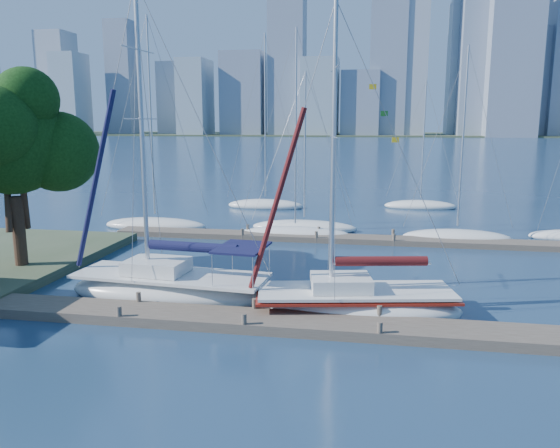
# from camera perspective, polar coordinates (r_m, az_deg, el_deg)

# --- Properties ---
(ground) EXTENTS (700.00, 700.00, 0.00)m
(ground) POSITION_cam_1_polar(r_m,az_deg,el_deg) (21.76, -3.19, -10.54)
(ground) COLOR navy
(ground) RESTS_ON ground
(near_dock) EXTENTS (26.00, 2.00, 0.40)m
(near_dock) POSITION_cam_1_polar(r_m,az_deg,el_deg) (21.69, -3.20, -10.05)
(near_dock) COLOR #494036
(near_dock) RESTS_ON ground
(far_dock) EXTENTS (30.00, 1.80, 0.36)m
(far_dock) POSITION_cam_1_polar(r_m,az_deg,el_deg) (36.67, 5.50, -1.50)
(far_dock) COLOR #494036
(far_dock) RESTS_ON ground
(far_shore) EXTENTS (800.00, 100.00, 1.50)m
(far_shore) POSITION_cam_1_polar(r_m,az_deg,el_deg) (339.88, 9.17, 9.18)
(far_shore) COLOR #38472D
(far_shore) RESTS_ON ground
(tree) EXTENTS (7.76, 7.09, 10.48)m
(tree) POSITION_cam_1_polar(r_m,az_deg,el_deg) (30.74, -26.29, 8.14)
(tree) COLOR black
(tree) RESTS_ON ground
(sailboat_navy) EXTENTS (9.68, 3.90, 14.28)m
(sailboat_navy) POSITION_cam_1_polar(r_m,az_deg,el_deg) (25.15, -11.37, -5.32)
(sailboat_navy) COLOR silver
(sailboat_navy) RESTS_ON ground
(sailboat_maroon) EXTENTS (9.04, 4.38, 12.99)m
(sailboat_maroon) POSITION_cam_1_polar(r_m,az_deg,el_deg) (22.97, 7.82, -6.89)
(sailboat_maroon) COLOR silver
(sailboat_maroon) RESTS_ON ground
(bg_boat_0) EXTENTS (8.22, 4.65, 15.59)m
(bg_boat_0) POSITION_cam_1_polar(r_m,az_deg,el_deg) (41.81, -12.88, -0.04)
(bg_boat_0) COLOR silver
(bg_boat_0) RESTS_ON ground
(bg_boat_1) EXTENTS (7.91, 2.78, 14.23)m
(bg_boat_1) POSITION_cam_1_polar(r_m,az_deg,el_deg) (37.84, 1.61, -0.94)
(bg_boat_1) COLOR silver
(bg_boat_1) RESTS_ON ground
(bg_boat_2) EXTENTS (8.04, 4.78, 11.66)m
(bg_boat_2) POSITION_cam_1_polar(r_m,az_deg,el_deg) (40.08, 2.56, -0.31)
(bg_boat_2) COLOR silver
(bg_boat_2) RESTS_ON ground
(bg_boat_4) EXTENTS (7.34, 2.96, 12.95)m
(bg_boat_4) POSITION_cam_1_polar(r_m,az_deg,el_deg) (38.36, 18.00, -1.30)
(bg_boat_4) COLOR silver
(bg_boat_4) RESTS_ON ground
(bg_boat_6) EXTENTS (7.30, 3.19, 15.89)m
(bg_boat_6) POSITION_cam_1_polar(r_m,az_deg,el_deg) (50.54, -1.52, 2.05)
(bg_boat_6) COLOR silver
(bg_boat_6) RESTS_ON ground
(bg_boat_7) EXTENTS (6.89, 4.06, 11.89)m
(bg_boat_7) POSITION_cam_1_polar(r_m,az_deg,el_deg) (51.98, 14.47, 1.89)
(bg_boat_7) COLOR silver
(bg_boat_7) RESTS_ON ground
(skyline) EXTENTS (503.16, 51.31, 107.45)m
(skyline) POSITION_cam_1_polar(r_m,az_deg,el_deg) (311.63, 12.44, 15.48)
(skyline) COLOR #7D90A1
(skyline) RESTS_ON ground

